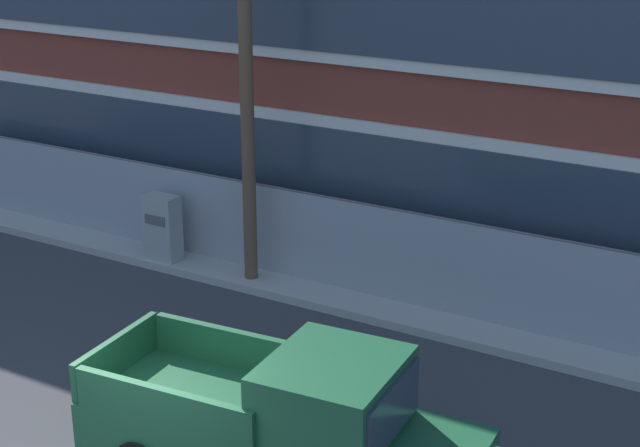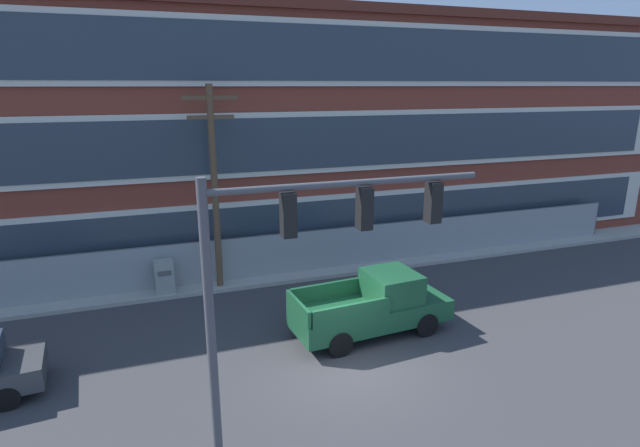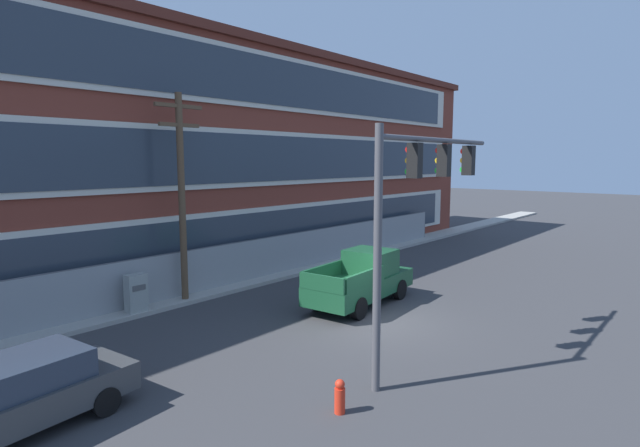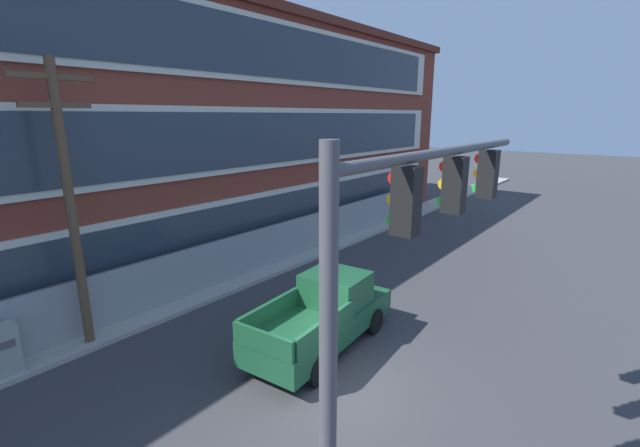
{
  "view_description": "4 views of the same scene",
  "coord_description": "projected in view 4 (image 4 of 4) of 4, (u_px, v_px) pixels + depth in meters",
  "views": [
    {
      "loc": [
        7.49,
        -7.61,
        7.73
      ],
      "look_at": [
        0.61,
        4.03,
        2.86
      ],
      "focal_mm": 55.0,
      "sensor_mm": 36.0,
      "label": 1
    },
    {
      "loc": [
        -5.17,
        -12.05,
        8.04
      ],
      "look_at": [
        0.49,
        4.15,
        3.25
      ],
      "focal_mm": 28.0,
      "sensor_mm": 36.0,
      "label": 2
    },
    {
      "loc": [
        -13.96,
        -9.23,
        5.57
      ],
      "look_at": [
        0.57,
        2.99,
        3.15
      ],
      "focal_mm": 28.0,
      "sensor_mm": 36.0,
      "label": 3
    },
    {
      "loc": [
        -7.53,
        -5.3,
        6.62
      ],
      "look_at": [
        3.4,
        3.3,
        3.1
      ],
      "focal_mm": 24.0,
      "sensor_mm": 36.0,
      "label": 4
    }
  ],
  "objects": [
    {
      "name": "chain_link_fence",
      "position": [
        232.0,
        259.0,
        17.18
      ],
      "size": [
        28.88,
        0.06,
        1.97
      ],
      "color": "gray",
      "rests_on": "ground"
    },
    {
      "name": "pickup_truck_dark_green",
      "position": [
        325.0,
        315.0,
        12.49
      ],
      "size": [
        5.46,
        2.34,
        2.05
      ],
      "color": "#194C2D",
      "rests_on": "ground"
    },
    {
      "name": "ground_plane",
      "position": [
        340.0,
        392.0,
        10.54
      ],
      "size": [
        160.0,
        160.0,
        0.0
      ],
      "primitive_type": "plane",
      "color": "#38383A"
    },
    {
      "name": "utility_pole_near_corner",
      "position": [
        69.0,
        199.0,
        11.59
      ],
      "size": [
        2.03,
        0.26,
        8.08
      ],
      "color": "brown",
      "rests_on": "ground"
    },
    {
      "name": "sidewalk_building_side",
      "position": [
        166.0,
        307.0,
        15.02
      ],
      "size": [
        80.0,
        1.65,
        0.16
      ],
      "primitive_type": "cube",
      "color": "#9E9B93",
      "rests_on": "ground"
    },
    {
      "name": "traffic_signal_mast",
      "position": [
        411.0,
        260.0,
        5.88
      ],
      "size": [
        6.03,
        0.43,
        6.4
      ],
      "color": "#4C4C51",
      "rests_on": "ground"
    },
    {
      "name": "electrical_cabinet",
      "position": [
        3.0,
        354.0,
        10.81
      ],
      "size": [
        0.72,
        0.45,
        1.53
      ],
      "color": "#939993",
      "rests_on": "ground"
    },
    {
      "name": "brick_mill_building",
      "position": [
        51.0,
        141.0,
        16.43
      ],
      "size": [
        48.22,
        10.26,
        11.32
      ],
      "color": "brown",
      "rests_on": "ground"
    }
  ]
}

